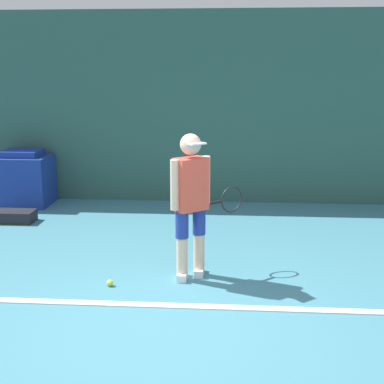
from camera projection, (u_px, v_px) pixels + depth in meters
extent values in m
plane|color=teal|center=(169.00, 320.00, 4.79)|extent=(24.00, 24.00, 0.00)
cube|color=#2D564C|center=(199.00, 108.00, 8.72)|extent=(24.00, 0.10, 3.10)
cube|color=white|center=(172.00, 306.00, 5.06)|extent=(21.60, 0.10, 0.01)
cylinder|color=beige|center=(182.00, 258.00, 5.66)|extent=(0.12, 0.12, 0.46)
cylinder|color=navy|center=(182.00, 225.00, 5.58)|extent=(0.14, 0.14, 0.28)
cube|color=white|center=(182.00, 275.00, 5.71)|extent=(0.10, 0.24, 0.08)
cylinder|color=beige|center=(199.00, 254.00, 5.78)|extent=(0.12, 0.12, 0.46)
cylinder|color=navy|center=(199.00, 221.00, 5.70)|extent=(0.14, 0.14, 0.28)
cube|color=white|center=(199.00, 271.00, 5.83)|extent=(0.10, 0.24, 0.08)
cube|color=#E54C38|center=(191.00, 184.00, 5.54)|extent=(0.39, 0.37, 0.55)
sphere|color=beige|center=(191.00, 144.00, 5.45)|extent=(0.22, 0.22, 0.22)
cube|color=white|center=(196.00, 144.00, 5.36)|extent=(0.22, 0.21, 0.02)
cylinder|color=beige|center=(175.00, 185.00, 5.43)|extent=(0.09, 0.09, 0.52)
cylinder|color=beige|center=(206.00, 180.00, 5.65)|extent=(0.09, 0.09, 0.52)
cylinder|color=black|center=(214.00, 203.00, 5.77)|extent=(0.19, 0.16, 0.03)
torus|color=black|center=(232.00, 200.00, 5.90)|extent=(0.25, 0.21, 0.30)
sphere|color=#D1E533|center=(110.00, 283.00, 5.52)|extent=(0.07, 0.07, 0.07)
cube|color=navy|center=(24.00, 180.00, 8.73)|extent=(0.86, 0.72, 0.80)
cube|color=navy|center=(22.00, 153.00, 8.63)|extent=(0.60, 0.51, 0.10)
cube|color=black|center=(9.00, 216.00, 7.81)|extent=(0.75, 0.33, 0.17)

